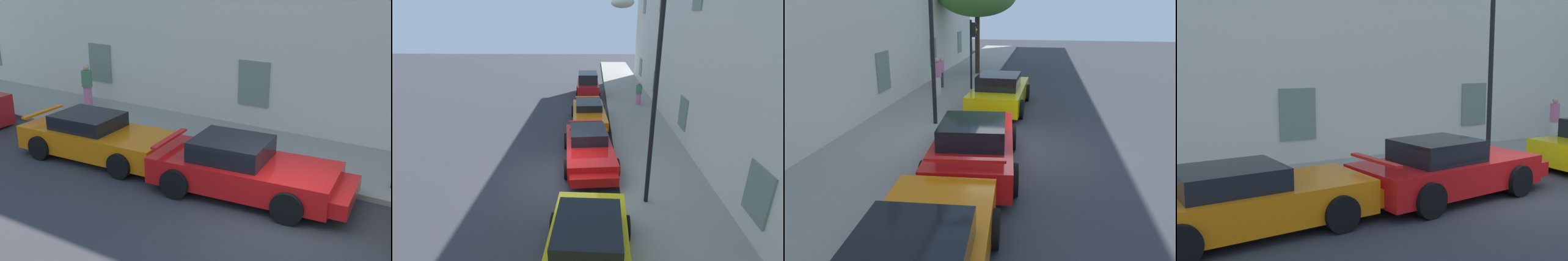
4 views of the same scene
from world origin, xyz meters
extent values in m
plane|color=#333338|center=(0.00, 0.00, 0.00)|extent=(80.00, 80.00, 0.00)
cube|color=gray|center=(0.00, 3.74, 0.07)|extent=(60.00, 3.36, 0.14)
cube|color=gray|center=(3.35, 5.39, 1.60)|extent=(1.10, 0.06, 1.50)
cube|color=gray|center=(10.05, 5.39, 1.60)|extent=(1.10, 0.06, 1.50)
cube|color=gray|center=(16.75, 5.39, 1.60)|extent=(1.10, 0.06, 1.50)
cube|color=black|center=(-6.39, 0.82, 1.07)|extent=(1.90, 1.58, 0.40)
cube|color=orange|center=(-4.06, 0.96, 0.45)|extent=(1.46, 1.77, 0.37)
cylinder|color=black|center=(-4.70, 1.84, 0.35)|extent=(0.71, 0.28, 0.70)
cylinder|color=black|center=(-4.59, 0.01, 0.35)|extent=(0.71, 0.28, 0.70)
cube|color=red|center=(-1.44, 0.91, 0.55)|extent=(4.60, 2.31, 0.66)
cube|color=black|center=(-1.77, 0.88, 1.12)|extent=(1.91, 1.68, 0.49)
cube|color=red|center=(0.51, 1.09, 0.47)|extent=(1.49, 1.87, 0.36)
cube|color=red|center=(-3.47, 0.72, 1.10)|extent=(0.31, 1.63, 0.06)
cylinder|color=black|center=(-0.16, 1.99, 0.37)|extent=(0.76, 0.31, 0.74)
cylinder|color=black|center=(0.02, 0.09, 0.37)|extent=(0.76, 0.31, 0.74)
cylinder|color=black|center=(-2.90, 1.73, 0.37)|extent=(0.76, 0.31, 0.74)
cylinder|color=black|center=(-2.72, -0.17, 0.37)|extent=(0.76, 0.31, 0.74)
cube|color=yellow|center=(4.68, 0.98, 0.55)|extent=(4.70, 2.13, 0.70)
cube|color=black|center=(4.34, 0.99, 1.18)|extent=(1.91, 1.64, 0.54)
cube|color=yellow|center=(6.72, 0.91, 0.47)|extent=(1.45, 1.86, 0.39)
cylinder|color=black|center=(6.15, 1.91, 0.36)|extent=(0.73, 0.26, 0.72)
cylinder|color=black|center=(6.09, -0.06, 0.36)|extent=(0.73, 0.26, 0.72)
cylinder|color=black|center=(3.28, 2.01, 0.36)|extent=(0.73, 0.26, 0.72)
cylinder|color=black|center=(3.21, 0.04, 0.36)|extent=(0.73, 0.26, 0.72)
cylinder|color=#38281E|center=(12.16, 3.25, 1.98)|extent=(0.28, 0.28, 3.67)
cylinder|color=black|center=(7.50, 2.73, 1.78)|extent=(0.10, 0.10, 3.28)
cube|color=black|center=(7.50, 2.59, 2.97)|extent=(0.22, 0.20, 0.66)
sphere|color=black|center=(7.50, 2.48, 3.18)|extent=(0.12, 0.12, 0.12)
sphere|color=orange|center=(7.50, 2.48, 2.97)|extent=(0.12, 0.12, 0.12)
sphere|color=black|center=(7.50, 2.48, 2.76)|extent=(0.12, 0.12, 0.12)
cylinder|color=white|center=(7.50, 2.63, 2.22)|extent=(0.44, 0.02, 0.44)
cylinder|color=black|center=(1.69, 2.87, 3.32)|extent=(0.14, 0.14, 6.36)
cylinder|color=silver|center=(5.94, 3.97, 0.56)|extent=(0.31, 0.31, 0.83)
cylinder|color=pink|center=(5.94, 3.97, 1.29)|extent=(0.39, 0.39, 0.64)
sphere|color=tan|center=(5.94, 3.97, 1.73)|extent=(0.22, 0.22, 0.22)
cylinder|color=#333338|center=(7.67, 4.34, 0.52)|extent=(0.42, 0.42, 0.75)
cylinder|color=pink|center=(7.67, 4.34, 1.18)|extent=(0.53, 0.53, 0.58)
sphere|color=tan|center=(7.67, 4.34, 1.60)|extent=(0.22, 0.22, 0.22)
camera|label=1|loc=(3.32, -8.96, 5.36)|focal=45.10mm
camera|label=2|loc=(9.69, 1.09, 5.87)|focal=26.11mm
camera|label=3|loc=(-9.84, -0.66, 3.89)|focal=33.20mm
camera|label=4|loc=(-8.23, -7.48, 3.08)|focal=43.41mm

